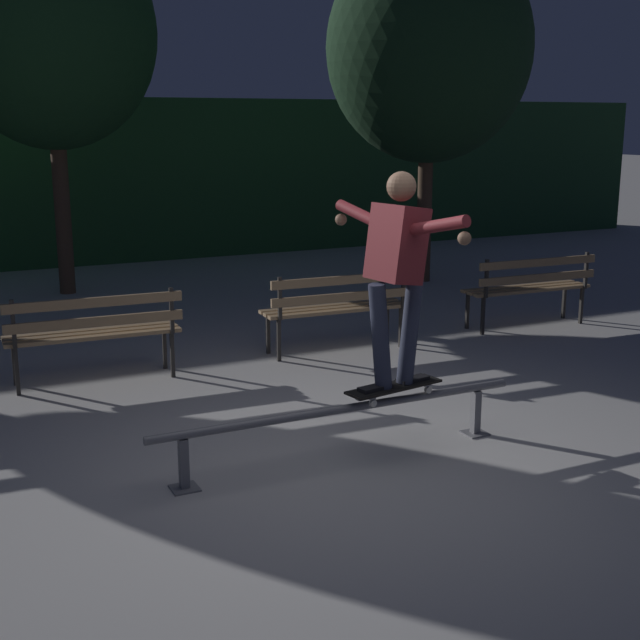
{
  "coord_description": "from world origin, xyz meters",
  "views": [
    {
      "loc": [
        -2.7,
        -5.08,
        2.4
      ],
      "look_at": [
        0.22,
        0.91,
        0.85
      ],
      "focal_mm": 48.2,
      "sensor_mm": 36.0,
      "label": 1
    }
  ],
  "objects_px": {
    "skateboard": "(394,387)",
    "skateboarder": "(397,262)",
    "park_bench_rightmost": "(531,283)",
    "tree_far_right": "(429,48)",
    "park_bench_left_center": "(94,328)",
    "park_bench_right_center": "(339,303)",
    "grind_rail": "(342,417)",
    "tree_behind_benches": "(50,33)"
  },
  "relations": [
    {
      "from": "skateboard",
      "to": "skateboarder",
      "type": "height_order",
      "value": "skateboarder"
    },
    {
      "from": "skateboarder",
      "to": "park_bench_left_center",
      "type": "height_order",
      "value": "skateboarder"
    },
    {
      "from": "grind_rail",
      "to": "park_bench_left_center",
      "type": "distance_m",
      "value": 2.91
    },
    {
      "from": "grind_rail",
      "to": "tree_far_right",
      "type": "bearing_deg",
      "value": 52.72
    },
    {
      "from": "park_bench_rightmost",
      "to": "tree_behind_benches",
      "type": "xyz_separation_m",
      "value": [
        -4.54,
        4.56,
        3.0
      ]
    },
    {
      "from": "grind_rail",
      "to": "skateboarder",
      "type": "xyz_separation_m",
      "value": [
        0.44,
        0.0,
        1.1
      ]
    },
    {
      "from": "grind_rail",
      "to": "skateboard",
      "type": "distance_m",
      "value": 0.46
    },
    {
      "from": "grind_rail",
      "to": "park_bench_left_center",
      "type": "xyz_separation_m",
      "value": [
        -1.21,
        2.64,
        0.21
      ]
    },
    {
      "from": "park_bench_left_center",
      "to": "tree_far_right",
      "type": "height_order",
      "value": "tree_far_right"
    },
    {
      "from": "park_bench_left_center",
      "to": "park_bench_right_center",
      "type": "distance_m",
      "value": 2.54
    },
    {
      "from": "park_bench_rightmost",
      "to": "skateboard",
      "type": "bearing_deg",
      "value": -142.49
    },
    {
      "from": "tree_behind_benches",
      "to": "skateboarder",
      "type": "bearing_deg",
      "value": -81.31
    },
    {
      "from": "skateboard",
      "to": "park_bench_left_center",
      "type": "height_order",
      "value": "park_bench_left_center"
    },
    {
      "from": "tree_far_right",
      "to": "tree_behind_benches",
      "type": "xyz_separation_m",
      "value": [
        -5.08,
        1.4,
        0.12
      ]
    },
    {
      "from": "park_bench_right_center",
      "to": "skateboard",
      "type": "bearing_deg",
      "value": -108.86
    },
    {
      "from": "grind_rail",
      "to": "park_bench_rightmost",
      "type": "relative_size",
      "value": 1.78
    },
    {
      "from": "park_bench_left_center",
      "to": "park_bench_right_center",
      "type": "relative_size",
      "value": 1.0
    },
    {
      "from": "skateboarder",
      "to": "tree_behind_benches",
      "type": "height_order",
      "value": "tree_behind_benches"
    },
    {
      "from": "skateboard",
      "to": "park_bench_right_center",
      "type": "bearing_deg",
      "value": 71.14
    },
    {
      "from": "park_bench_rightmost",
      "to": "tree_behind_benches",
      "type": "relative_size",
      "value": 0.32
    },
    {
      "from": "tree_far_right",
      "to": "park_bench_right_center",
      "type": "bearing_deg",
      "value": -134.3
    },
    {
      "from": "tree_behind_benches",
      "to": "tree_far_right",
      "type": "bearing_deg",
      "value": -15.46
    },
    {
      "from": "grind_rail",
      "to": "park_bench_right_center",
      "type": "distance_m",
      "value": 2.97
    },
    {
      "from": "skateboard",
      "to": "skateboarder",
      "type": "bearing_deg",
      "value": 9.66
    },
    {
      "from": "skateboarder",
      "to": "park_bench_left_center",
      "type": "relative_size",
      "value": 0.96
    },
    {
      "from": "tree_far_right",
      "to": "tree_behind_benches",
      "type": "relative_size",
      "value": 0.99
    },
    {
      "from": "tree_behind_benches",
      "to": "park_bench_rightmost",
      "type": "bearing_deg",
      "value": -45.1
    },
    {
      "from": "skateboard",
      "to": "park_bench_left_center",
      "type": "xyz_separation_m",
      "value": [
        -1.64,
        2.64,
        0.05
      ]
    },
    {
      "from": "skateboarder",
      "to": "park_bench_right_center",
      "type": "xyz_separation_m",
      "value": [
        0.9,
        2.64,
        -0.89
      ]
    },
    {
      "from": "skateboarder",
      "to": "skateboard",
      "type": "bearing_deg",
      "value": -170.34
    },
    {
      "from": "grind_rail",
      "to": "park_bench_right_center",
      "type": "bearing_deg",
      "value": 63.2
    },
    {
      "from": "grind_rail",
      "to": "tree_far_right",
      "type": "distance_m",
      "value": 7.92
    },
    {
      "from": "park_bench_rightmost",
      "to": "tree_far_right",
      "type": "relative_size",
      "value": 0.32
    },
    {
      "from": "grind_rail",
      "to": "park_bench_left_center",
      "type": "relative_size",
      "value": 1.78
    },
    {
      "from": "grind_rail",
      "to": "tree_behind_benches",
      "type": "xyz_separation_m",
      "value": [
        -0.67,
        7.2,
        3.22
      ]
    },
    {
      "from": "skateboard",
      "to": "park_bench_left_center",
      "type": "distance_m",
      "value": 3.11
    },
    {
      "from": "park_bench_right_center",
      "to": "tree_far_right",
      "type": "bearing_deg",
      "value": 45.7
    },
    {
      "from": "skateboard",
      "to": "skateboarder",
      "type": "relative_size",
      "value": 0.51
    },
    {
      "from": "park_bench_right_center",
      "to": "park_bench_rightmost",
      "type": "height_order",
      "value": "same"
    },
    {
      "from": "tree_behind_benches",
      "to": "skateboard",
      "type": "bearing_deg",
      "value": -81.33
    },
    {
      "from": "park_bench_right_center",
      "to": "tree_behind_benches",
      "type": "height_order",
      "value": "tree_behind_benches"
    },
    {
      "from": "skateboarder",
      "to": "park_bench_rightmost",
      "type": "relative_size",
      "value": 0.96
    }
  ]
}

